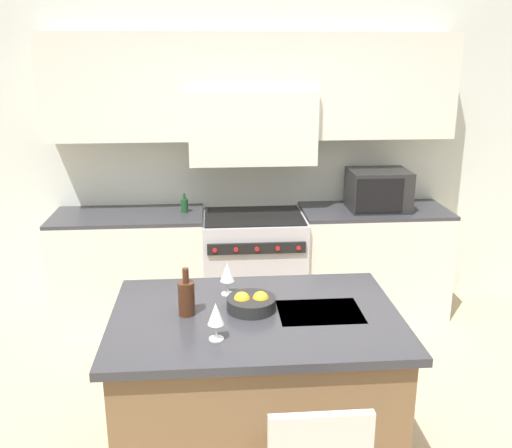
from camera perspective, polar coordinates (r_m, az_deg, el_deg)
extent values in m
cube|color=silver|center=(5.08, -0.57, 6.65)|extent=(10.00, 0.06, 2.70)
cube|color=silver|center=(4.80, -0.42, 13.59)|extent=(3.37, 0.34, 0.85)
cube|color=silver|center=(4.80, -0.39, 9.69)|extent=(1.05, 0.40, 0.60)
cube|color=silver|center=(5.03, -12.41, -4.42)|extent=(1.25, 0.62, 0.92)
cube|color=#333338|center=(4.88, -12.76, 0.77)|extent=(1.25, 0.62, 0.03)
cube|color=silver|center=(5.17, 11.52, -3.75)|extent=(1.25, 0.62, 0.92)
cube|color=#333338|center=(5.03, 11.83, 1.31)|extent=(1.25, 0.62, 0.03)
cube|color=#B7B7BC|center=(4.97, -0.25, -4.31)|extent=(0.86, 0.66, 0.91)
cube|color=black|center=(4.82, -0.26, 0.79)|extent=(0.83, 0.61, 0.01)
cube|color=black|center=(4.55, 0.07, -2.45)|extent=(0.79, 0.02, 0.09)
cylinder|color=#B21E1E|center=(4.53, -4.15, -2.61)|extent=(0.04, 0.02, 0.04)
cylinder|color=#B21E1E|center=(4.53, -2.03, -2.56)|extent=(0.04, 0.02, 0.04)
cylinder|color=#B21E1E|center=(4.54, 0.08, -2.50)|extent=(0.04, 0.02, 0.04)
cylinder|color=#B21E1E|center=(4.56, 2.19, -2.44)|extent=(0.04, 0.02, 0.04)
cylinder|color=#B21E1E|center=(4.58, 4.27, -2.38)|extent=(0.04, 0.02, 0.04)
cube|color=black|center=(4.99, 12.12, 3.36)|extent=(0.50, 0.40, 0.34)
cube|color=black|center=(4.78, 12.28, 2.78)|extent=(0.39, 0.01, 0.28)
cube|color=brown|center=(3.28, -0.03, -16.65)|extent=(1.43, 0.96, 0.88)
cube|color=#333338|center=(3.04, -0.03, -9.36)|extent=(1.52, 1.04, 0.04)
cube|color=#2D2D30|center=(3.08, 6.40, -8.81)|extent=(0.44, 0.32, 0.01)
cylinder|color=#B2B2B7|center=(3.25, 5.77, -7.30)|extent=(0.02, 0.02, 0.00)
cylinder|color=#422314|center=(3.01, -6.97, -7.40)|extent=(0.09, 0.09, 0.18)
cylinder|color=#422314|center=(2.96, -7.06, -5.12)|extent=(0.03, 0.03, 0.08)
cylinder|color=white|center=(2.79, -3.99, -11.37)|extent=(0.07, 0.07, 0.01)
cylinder|color=white|center=(2.77, -4.00, -10.63)|extent=(0.01, 0.01, 0.08)
cone|color=white|center=(2.73, -4.04, -8.93)|extent=(0.08, 0.08, 0.11)
cylinder|color=white|center=(3.27, -2.86, -6.98)|extent=(0.07, 0.07, 0.01)
cylinder|color=white|center=(3.25, -2.87, -6.32)|extent=(0.01, 0.01, 0.08)
cone|color=white|center=(3.22, -2.89, -4.82)|extent=(0.08, 0.08, 0.11)
cylinder|color=black|center=(3.07, -0.47, -7.98)|extent=(0.26, 0.26, 0.07)
sphere|color=gold|center=(3.05, -1.42, -7.62)|extent=(0.09, 0.09, 0.09)
sphere|color=gold|center=(3.06, 0.47, -7.56)|extent=(0.09, 0.09, 0.09)
cylinder|color=#194723|center=(4.85, -7.16, 1.85)|extent=(0.06, 0.06, 0.11)
cylinder|color=#194723|center=(4.83, -7.20, 2.79)|extent=(0.02, 0.02, 0.05)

